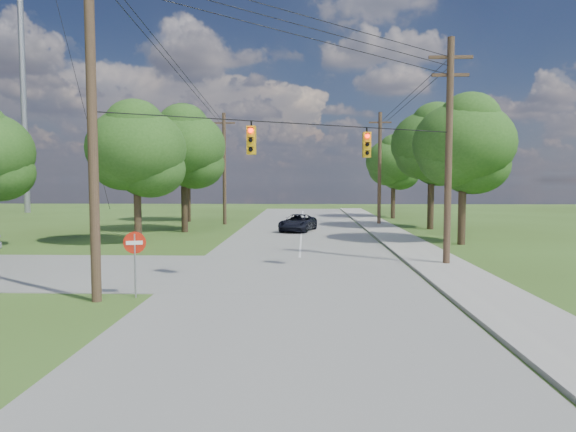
{
  "coord_description": "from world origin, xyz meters",
  "views": [
    {
      "loc": [
        2.26,
        -16.06,
        4.0
      ],
      "look_at": [
        1.57,
        5.0,
        2.52
      ],
      "focal_mm": 32.0,
      "sensor_mm": 36.0,
      "label": 1
    }
  ],
  "objects_px": {
    "pole_ne": "(449,148)",
    "pole_north_w": "(224,168)",
    "car_main_north": "(298,223)",
    "pole_sw": "(92,111)",
    "pole_north_e": "(380,167)",
    "do_not_enter_sign": "(135,249)"
  },
  "relations": [
    {
      "from": "pole_north_e",
      "to": "do_not_enter_sign",
      "type": "bearing_deg",
      "value": -113.15
    },
    {
      "from": "pole_ne",
      "to": "car_main_north",
      "type": "relative_size",
      "value": 2.23
    },
    {
      "from": "pole_north_e",
      "to": "pole_north_w",
      "type": "xyz_separation_m",
      "value": [
        -13.9,
        0.0,
        0.0
      ]
    },
    {
      "from": "pole_ne",
      "to": "car_main_north",
      "type": "distance_m",
      "value": 17.98
    },
    {
      "from": "pole_sw",
      "to": "pole_ne",
      "type": "xyz_separation_m",
      "value": [
        13.5,
        7.6,
        -0.76
      ]
    },
    {
      "from": "pole_ne",
      "to": "do_not_enter_sign",
      "type": "xyz_separation_m",
      "value": [
        -12.4,
        -7.0,
        -3.81
      ]
    },
    {
      "from": "pole_ne",
      "to": "pole_north_w",
      "type": "height_order",
      "value": "pole_ne"
    },
    {
      "from": "car_main_north",
      "to": "pole_north_w",
      "type": "bearing_deg",
      "value": 151.58
    },
    {
      "from": "do_not_enter_sign",
      "to": "car_main_north",
      "type": "bearing_deg",
      "value": 61.06
    },
    {
      "from": "pole_sw",
      "to": "pole_north_w",
      "type": "bearing_deg",
      "value": 90.77
    },
    {
      "from": "pole_sw",
      "to": "do_not_enter_sign",
      "type": "xyz_separation_m",
      "value": [
        1.1,
        0.6,
        -4.57
      ]
    },
    {
      "from": "pole_ne",
      "to": "pole_north_w",
      "type": "distance_m",
      "value": 26.03
    },
    {
      "from": "pole_sw",
      "to": "pole_north_w",
      "type": "xyz_separation_m",
      "value": [
        -0.4,
        29.6,
        -1.1
      ]
    },
    {
      "from": "pole_sw",
      "to": "pole_north_e",
      "type": "relative_size",
      "value": 1.2
    },
    {
      "from": "pole_sw",
      "to": "do_not_enter_sign",
      "type": "relative_size",
      "value": 5.31
    },
    {
      "from": "pole_north_w",
      "to": "do_not_enter_sign",
      "type": "distance_m",
      "value": 29.25
    },
    {
      "from": "car_main_north",
      "to": "do_not_enter_sign",
      "type": "relative_size",
      "value": 2.08
    },
    {
      "from": "pole_north_w",
      "to": "do_not_enter_sign",
      "type": "relative_size",
      "value": 4.42
    },
    {
      "from": "pole_north_w",
      "to": "do_not_enter_sign",
      "type": "height_order",
      "value": "pole_north_w"
    },
    {
      "from": "pole_north_e",
      "to": "pole_north_w",
      "type": "height_order",
      "value": "same"
    },
    {
      "from": "pole_ne",
      "to": "do_not_enter_sign",
      "type": "height_order",
      "value": "pole_ne"
    },
    {
      "from": "pole_sw",
      "to": "pole_ne",
      "type": "height_order",
      "value": "pole_sw"
    }
  ]
}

